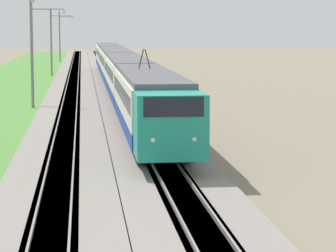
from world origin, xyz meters
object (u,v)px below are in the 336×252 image
passenger_train (120,69)px  catenary_mast_mid (33,52)px  catenary_mast_far (52,41)px  catenary_mast_distant (60,36)px

passenger_train → catenary_mast_mid: bearing=-29.9°
catenary_mast_far → catenary_mast_mid: bearing=180.0°
passenger_train → catenary_mast_distant: size_ratio=9.75×
passenger_train → catenary_mast_mid: size_ratio=10.05×
catenary_mast_mid → catenary_mast_distant: (76.27, 0.00, 0.13)m
passenger_train → catenary_mast_far: (25.94, 7.01, 1.98)m
passenger_train → catenary_mast_distant: bearing=-173.8°
catenary_mast_mid → catenary_mast_distant: bearing=0.0°
passenger_train → catenary_mast_mid: 14.21m
passenger_train → catenary_mast_distant: (64.07, 7.01, 2.13)m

